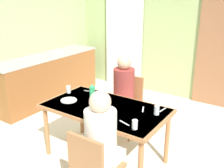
{
  "coord_description": "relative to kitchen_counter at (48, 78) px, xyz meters",
  "views": [
    {
      "loc": [
        1.93,
        -2.42,
        2.03
      ],
      "look_at": [
        0.25,
        0.09,
        0.98
      ],
      "focal_mm": 41.95,
      "sensor_mm": 36.0,
      "label": 1
    }
  ],
  "objects": [
    {
      "name": "dinner_plate_near_right",
      "position": [
        1.85,
        -0.8,
        0.28
      ],
      "size": [
        0.2,
        0.2,
        0.01
      ],
      "primitive_type": "cylinder",
      "color": "white",
      "rests_on": "dining_table"
    },
    {
      "name": "ground_plane",
      "position": [
        1.85,
        -0.94,
        -0.45
      ],
      "size": [
        6.68,
        6.68,
        0.0
      ],
      "primitive_type": "plane",
      "color": "silver"
    },
    {
      "name": "cutlery_fork_far",
      "position": [
        2.51,
        -0.82,
        0.28
      ],
      "size": [
        0.08,
        0.14,
        0.0
      ],
      "primitive_type": "cube",
      "rotation": [
        0.0,
        0.0,
        2.0
      ],
      "color": "silver",
      "rests_on": "dining_table"
    },
    {
      "name": "drinking_glass_spare_center",
      "position": [
        2.7,
        -0.85,
        0.33
      ],
      "size": [
        0.06,
        0.06,
        0.11
      ],
      "primitive_type": "cylinder",
      "color": "silver",
      "rests_on": "dining_table"
    },
    {
      "name": "chair_far_diner",
      "position": [
        1.97,
        -0.24,
        0.05
      ],
      "size": [
        0.4,
        0.4,
        0.87
      ],
      "rotation": [
        0.0,
        0.0,
        3.14
      ],
      "color": "#A2693F",
      "rests_on": "ground_plane"
    },
    {
      "name": "cutlery_knife_near",
      "position": [
        1.6,
        -0.7,
        0.28
      ],
      "size": [
        0.15,
        0.06,
        0.0
      ],
      "primitive_type": "cube",
      "rotation": [
        0.0,
        0.0,
        0.28
      ],
      "color": "silver",
      "rests_on": "dining_table"
    },
    {
      "name": "water_bottle_green_near",
      "position": [
        1.95,
        -1.06,
        0.41
      ],
      "size": [
        0.07,
        0.07,
        0.28
      ],
      "color": "#2A9D5B",
      "rests_on": "dining_table"
    },
    {
      "name": "chair_near_diner",
      "position": [
        2.51,
        -1.78,
        0.05
      ],
      "size": [
        0.4,
        0.4,
        0.87
      ],
      "color": "#A2693F",
      "rests_on": "ground_plane"
    },
    {
      "name": "curtain_panel",
      "position": [
        0.8,
        1.53,
        0.71
      ],
      "size": [
        0.9,
        0.03,
        2.32
      ],
      "primitive_type": "cube",
      "color": "white",
      "rests_on": "ground_plane"
    },
    {
      "name": "dinner_plate_near_left",
      "position": [
        2.17,
        -1.28,
        0.28
      ],
      "size": [
        0.2,
        0.2,
        0.01
      ],
      "primitive_type": "cylinder",
      "color": "white",
      "rests_on": "dining_table"
    },
    {
      "name": "wall_left",
      "position": [
        -0.33,
        -0.3,
        0.93
      ],
      "size": [
        0.1,
        3.86,
        2.76
      ],
      "primitive_type": "cube",
      "color": "#99B274",
      "rests_on": "ground_plane"
    },
    {
      "name": "cutlery_fork_near",
      "position": [
        2.51,
        -1.24,
        0.28
      ],
      "size": [
        0.15,
        0.06,
        0.0
      ],
      "primitive_type": "cube",
      "rotation": [
        0.0,
        0.0,
        2.84
      ],
      "color": "silver",
      "rests_on": "dining_table"
    },
    {
      "name": "dining_table",
      "position": [
        2.1,
        -1.01,
        0.2
      ],
      "size": [
        1.51,
        0.83,
        0.73
      ],
      "color": "#A2693F",
      "rests_on": "ground_plane"
    },
    {
      "name": "drinking_glass_by_near_diner",
      "position": [
        1.41,
        -0.9,
        0.32
      ],
      "size": [
        0.06,
        0.06,
        0.1
      ],
      "primitive_type": "cylinder",
      "color": "silver",
      "rests_on": "dining_table"
    },
    {
      "name": "cutlery_knife_far",
      "position": [
        2.71,
        -0.7,
        0.28
      ],
      "size": [
        0.03,
        0.15,
        0.0
      ],
      "primitive_type": "cube",
      "rotation": [
        0.0,
        0.0,
        4.6
      ],
      "color": "silver",
      "rests_on": "dining_table"
    },
    {
      "name": "door_wooden",
      "position": [
        2.81,
        1.55,
        0.55
      ],
      "size": [
        0.8,
        0.05,
        2.0
      ],
      "primitive_type": "cube",
      "color": "#935E3E",
      "rests_on": "ground_plane"
    },
    {
      "name": "wall_back",
      "position": [
        1.85,
        1.63,
        0.93
      ],
      "size": [
        4.56,
        0.1,
        2.76
      ],
      "primitive_type": "cube",
      "color": "#9EB172",
      "rests_on": "ground_plane"
    },
    {
      "name": "dinner_plate_far_center",
      "position": [
        1.6,
        -1.11,
        0.28
      ],
      "size": [
        0.21,
        0.21,
        0.01
      ],
      "primitive_type": "cylinder",
      "color": "white",
      "rests_on": "dining_table"
    },
    {
      "name": "drinking_glass_by_far_diner",
      "position": [
        2.66,
        -1.28,
        0.32
      ],
      "size": [
        0.06,
        0.06,
        0.1
      ],
      "primitive_type": "cylinder",
      "color": "silver",
      "rests_on": "dining_table"
    },
    {
      "name": "person_near_diner",
      "position": [
        2.51,
        -1.64,
        0.33
      ],
      "size": [
        0.3,
        0.37,
        0.77
      ],
      "color": "white",
      "rests_on": "ground_plane"
    },
    {
      "name": "person_far_diner",
      "position": [
        1.97,
        -0.37,
        0.33
      ],
      "size": [
        0.3,
        0.37,
        0.77
      ],
      "rotation": [
        0.0,
        0.0,
        3.14
      ],
      "color": "maroon",
      "rests_on": "ground_plane"
    },
    {
      "name": "kitchen_counter",
      "position": [
        0.0,
        0.0,
        0.0
      ],
      "size": [
        0.61,
        2.32,
        0.91
      ],
      "color": "brown",
      "rests_on": "ground_plane"
    }
  ]
}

